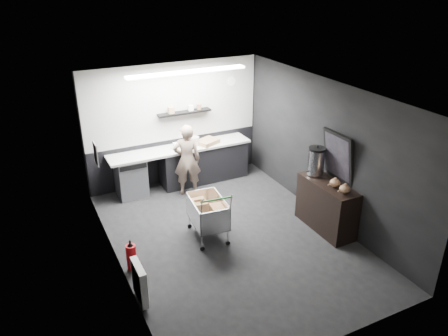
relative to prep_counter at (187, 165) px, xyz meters
name	(u,v)px	position (x,y,z in m)	size (l,w,h in m)	color
floor	(230,238)	(-0.14, -2.42, -0.46)	(5.50, 5.50, 0.00)	black
ceiling	(231,93)	(-0.14, -2.42, 2.24)	(5.50, 5.50, 0.00)	silver
wall_back	(174,124)	(-0.14, 0.33, 0.89)	(5.50, 5.50, 0.00)	black
wall_front	(337,259)	(-0.14, -5.17, 0.89)	(5.50, 5.50, 0.00)	black
wall_left	(113,196)	(-2.14, -2.42, 0.89)	(5.50, 5.50, 0.00)	black
wall_right	(325,151)	(1.86, -2.42, 0.89)	(5.50, 5.50, 0.00)	black
kitchen_wall_panel	(173,102)	(-0.14, 0.31, 1.39)	(3.95, 0.02, 1.70)	#BBBBB7
dado_panel	(176,159)	(-0.14, 0.31, 0.04)	(3.95, 0.02, 1.00)	black
floating_shelf	(184,112)	(0.06, 0.20, 1.16)	(1.20, 0.22, 0.04)	black
wall_clock	(231,81)	(1.26, 0.30, 1.69)	(0.20, 0.20, 0.03)	white
poster	(96,154)	(-2.12, -1.12, 1.09)	(0.02, 0.30, 0.40)	white
poster_red_band	(95,150)	(-2.11, -1.12, 1.16)	(0.01, 0.22, 0.10)	red
radiator	(140,282)	(-2.08, -3.32, -0.11)	(0.10, 0.50, 0.60)	white
ceiling_strip	(187,72)	(-0.14, -0.57, 2.21)	(2.40, 0.20, 0.04)	white
prep_counter	(187,165)	(0.00, 0.00, 0.00)	(3.20, 0.61, 0.90)	black
person	(187,160)	(-0.17, -0.45, 0.33)	(0.57, 0.38, 1.57)	#B8A591
shopping_cart	(208,213)	(-0.48, -2.19, 0.03)	(0.64, 0.98, 1.03)	silver
sideboard	(326,199)	(1.62, -2.87, 0.14)	(0.54, 1.26, 1.88)	black
fire_extinguisher	(131,256)	(-1.99, -2.53, -0.19)	(0.17, 0.17, 0.54)	red
cardboard_box	(208,142)	(0.50, -0.05, 0.49)	(0.46, 0.35, 0.09)	#9D7B53
pink_tub	(195,141)	(0.21, 0.00, 0.54)	(0.19, 0.19, 0.19)	beige
white_container	(177,146)	(-0.23, -0.05, 0.51)	(0.16, 0.13, 0.14)	white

